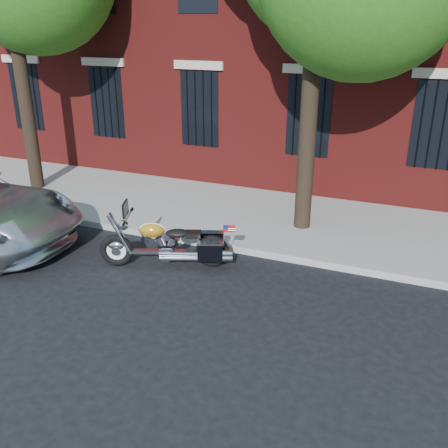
% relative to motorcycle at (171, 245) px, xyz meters
% --- Properties ---
extents(ground, '(120.00, 120.00, 0.00)m').
position_rel_motorcycle_xyz_m(ground, '(1.41, -0.27, -0.45)').
color(ground, black).
rests_on(ground, ground).
extents(curb, '(40.00, 0.16, 0.15)m').
position_rel_motorcycle_xyz_m(curb, '(1.41, 1.11, -0.37)').
color(curb, gray).
rests_on(curb, ground).
extents(sidewalk, '(40.00, 3.60, 0.15)m').
position_rel_motorcycle_xyz_m(sidewalk, '(1.41, 2.99, -0.37)').
color(sidewalk, gray).
rests_on(sidewalk, ground).
extents(motorcycle, '(2.57, 1.31, 1.32)m').
position_rel_motorcycle_xyz_m(motorcycle, '(0.00, 0.00, 0.00)').
color(motorcycle, black).
rests_on(motorcycle, ground).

